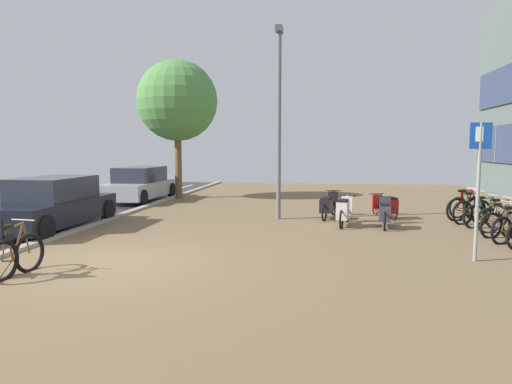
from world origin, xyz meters
TOP-DOWN VIEW (x-y plane):
  - ground at (1.43, 0.00)m, footprint 21.00×40.00m
  - bicycle_foreground at (-1.21, -1.10)m, footprint 0.72×1.34m
  - bicycle_rack_01 at (8.41, 3.06)m, footprint 1.15×0.71m
  - bicycle_rack_02 at (8.43, 3.72)m, footprint 1.18×0.58m
  - bicycle_rack_03 at (8.65, 4.38)m, footprint 1.30×0.47m
  - bicycle_rack_04 at (8.51, 5.05)m, footprint 1.31×0.47m
  - bicycle_rack_05 at (8.36, 5.71)m, footprint 1.28×0.64m
  - bicycle_rack_06 at (8.40, 6.37)m, footprint 1.33×0.60m
  - bicycle_rack_07 at (8.61, 7.03)m, footprint 1.26×0.64m
  - scooter_near at (6.08, 6.56)m, footprint 0.79×1.62m
  - scooter_mid at (4.25, 6.17)m, footprint 0.71×1.81m
  - scooter_far at (4.67, 4.85)m, footprint 0.62×1.76m
  - scooter_extra at (5.79, 4.75)m, footprint 0.56×1.73m
  - parked_car_near at (-3.27, 3.31)m, footprint 1.87×4.21m
  - parked_car_far at (-3.52, 9.95)m, footprint 1.81×4.34m
  - parking_sign at (7.04, 1.16)m, footprint 0.40×0.07m
  - lamp_post at (2.72, 5.82)m, footprint 0.20×0.52m
  - street_tree at (-2.18, 11.02)m, footprint 3.47×3.47m

SIDE VIEW (x-z plane):
  - ground at x=1.43m, z-range -0.09..0.04m
  - bicycle_rack_02 at x=8.43m, z-range -0.14..0.79m
  - bicycle_rack_01 at x=8.41m, z-range -0.14..0.80m
  - bicycle_rack_04 at x=8.51m, z-range -0.14..0.81m
  - bicycle_rack_03 at x=8.65m, z-range -0.14..0.82m
  - bicycle_rack_07 at x=8.61m, z-range -0.14..0.83m
  - bicycle_rack_05 at x=8.36m, z-range -0.15..0.86m
  - bicycle_rack_06 at x=8.40m, z-range -0.15..0.86m
  - scooter_near at x=6.08m, z-range 0.01..0.73m
  - scooter_mid at x=4.25m, z-range -0.04..0.81m
  - scooter_extra at x=5.79m, z-range -0.02..0.81m
  - bicycle_foreground at x=-1.21m, z-range -0.15..0.94m
  - scooter_far at x=4.67m, z-range 0.00..0.84m
  - parked_car_near at x=-3.27m, z-range -0.04..1.36m
  - parked_car_far at x=-3.52m, z-range -0.03..1.37m
  - parking_sign at x=7.04m, z-range 0.31..2.99m
  - lamp_post at x=2.72m, z-range 0.32..6.14m
  - street_tree at x=-2.18m, z-range 1.23..7.19m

